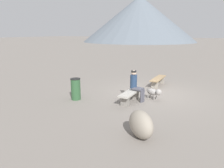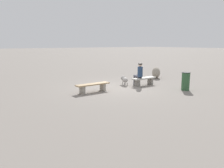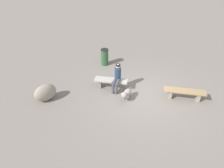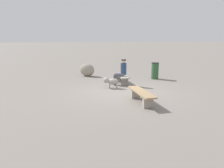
{
  "view_description": "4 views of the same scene",
  "coord_description": "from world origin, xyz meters",
  "px_view_note": "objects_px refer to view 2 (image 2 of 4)",
  "views": [
    {
      "loc": [
        9.14,
        3.05,
        2.87
      ],
      "look_at": [
        1.36,
        -1.44,
        0.6
      ],
      "focal_mm": 33.05,
      "sensor_mm": 36.0,
      "label": 1
    },
    {
      "loc": [
        -7.07,
        -9.64,
        2.4
      ],
      "look_at": [
        -0.8,
        -0.65,
        0.37
      ],
      "focal_mm": 35.31,
      "sensor_mm": 36.0,
      "label": 2
    },
    {
      "loc": [
        -0.18,
        7.57,
        5.66
      ],
      "look_at": [
        1.51,
        -0.14,
        0.4
      ],
      "focal_mm": 33.23,
      "sensor_mm": 36.0,
      "label": 3
    },
    {
      "loc": [
        -8.75,
        2.35,
        2.34
      ],
      "look_at": [
        -0.82,
        0.63,
        0.55
      ],
      "focal_mm": 33.89,
      "sensor_mm": 36.0,
      "label": 4
    }
  ],
  "objects_px": {
    "seated_person": "(139,73)",
    "trash_bin": "(186,81)",
    "bench_left": "(93,86)",
    "boulder": "(156,73)",
    "bench_right": "(144,80)",
    "dog": "(124,79)"
  },
  "relations": [
    {
      "from": "bench_left",
      "to": "boulder",
      "type": "height_order",
      "value": "boulder"
    },
    {
      "from": "bench_right",
      "to": "dog",
      "type": "distance_m",
      "value": 1.14
    },
    {
      "from": "dog",
      "to": "boulder",
      "type": "bearing_deg",
      "value": -59.56
    },
    {
      "from": "trash_bin",
      "to": "dog",
      "type": "bearing_deg",
      "value": 120.13
    },
    {
      "from": "bench_right",
      "to": "dog",
      "type": "xyz_separation_m",
      "value": [
        -0.86,
        0.74,
        0.01
      ]
    },
    {
      "from": "dog",
      "to": "trash_bin",
      "type": "relative_size",
      "value": 0.84
    },
    {
      "from": "seated_person",
      "to": "dog",
      "type": "bearing_deg",
      "value": 136.89
    },
    {
      "from": "seated_person",
      "to": "trash_bin",
      "type": "distance_m",
      "value": 2.6
    },
    {
      "from": "bench_left",
      "to": "trash_bin",
      "type": "distance_m",
      "value": 4.8
    },
    {
      "from": "bench_left",
      "to": "boulder",
      "type": "xyz_separation_m",
      "value": [
        5.89,
        1.39,
        0.09
      ]
    },
    {
      "from": "trash_bin",
      "to": "boulder",
      "type": "height_order",
      "value": "trash_bin"
    },
    {
      "from": "dog",
      "to": "boulder",
      "type": "distance_m",
      "value": 3.51
    },
    {
      "from": "seated_person",
      "to": "boulder",
      "type": "height_order",
      "value": "seated_person"
    },
    {
      "from": "bench_right",
      "to": "boulder",
      "type": "distance_m",
      "value": 2.99
    },
    {
      "from": "seated_person",
      "to": "trash_bin",
      "type": "relative_size",
      "value": 1.39
    },
    {
      "from": "seated_person",
      "to": "dog",
      "type": "distance_m",
      "value": 0.94
    },
    {
      "from": "bench_left",
      "to": "trash_bin",
      "type": "xyz_separation_m",
      "value": [
        4.18,
        -2.34,
        0.17
      ]
    },
    {
      "from": "bench_left",
      "to": "trash_bin",
      "type": "bearing_deg",
      "value": -31.13
    },
    {
      "from": "trash_bin",
      "to": "bench_right",
      "type": "bearing_deg",
      "value": 111.11
    },
    {
      "from": "bench_right",
      "to": "seated_person",
      "type": "xyz_separation_m",
      "value": [
        -0.31,
        0.1,
        0.42
      ]
    },
    {
      "from": "bench_right",
      "to": "trash_bin",
      "type": "distance_m",
      "value": 2.37
    },
    {
      "from": "bench_right",
      "to": "bench_left",
      "type": "bearing_deg",
      "value": 175.85
    }
  ]
}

